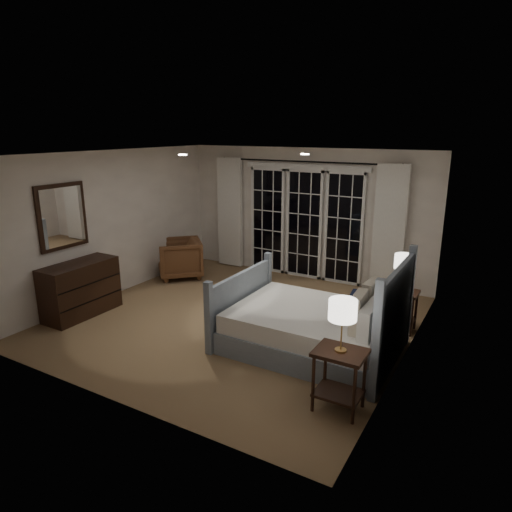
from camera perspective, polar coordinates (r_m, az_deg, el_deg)
The scene contains 20 objects.
floor at distance 7.10m, azimuth -2.43°, elevation -7.94°, with size 5.00×5.00×0.00m, color #816045.
ceiling at distance 6.52m, azimuth -2.68°, elevation 12.63°, with size 5.00×5.00×0.00m, color white.
wall_left at distance 8.28m, azimuth -17.35°, elevation 3.87°, with size 0.02×5.00×2.50m, color white.
wall_right at distance 5.80m, azimuth 18.81°, elevation -1.14°, with size 0.02×5.00×2.50m, color white.
wall_back at distance 8.86m, azimuth 6.16°, elevation 5.24°, with size 5.00×0.02×2.50m, color white.
wall_front at distance 4.87m, azimuth -18.53°, elevation -4.30°, with size 5.00×0.02×2.50m, color white.
french_doors at distance 8.86m, azimuth 6.03°, elevation 4.18°, with size 2.50×0.04×2.20m.
curtain_rod at distance 8.65m, azimuth 6.09°, elevation 11.66°, with size 0.03×0.03×3.50m, color black.
curtain_left at distance 9.55m, azimuth -3.27°, elevation 5.45°, with size 0.55×0.10×2.25m, color silver.
curtain_right at distance 8.26m, azimuth 16.33°, elevation 3.21°, with size 0.55×0.10×2.25m, color silver.
downlight_a at distance 6.67m, azimuth 6.13°, elevation 12.55°, with size 0.12×0.12×0.01m, color white.
downlight_b at distance 6.54m, azimuth -9.16°, elevation 12.38°, with size 0.12×0.12×0.01m, color white.
bed at distance 6.13m, azimuth 7.39°, elevation -8.73°, with size 2.21×1.58×1.29m.
nightstand_left at distance 4.90m, azimuth 10.39°, elevation -13.96°, with size 0.52×0.41×0.67m.
nightstand_right at distance 6.94m, azimuth 17.61°, elevation -5.78°, with size 0.46×0.37×0.60m.
lamp_left at distance 4.61m, azimuth 10.79°, elevation -6.72°, with size 0.29×0.29×0.55m.
lamp_right at distance 6.74m, azimuth 18.06°, elevation -0.73°, with size 0.28×0.28×0.54m.
armchair at distance 9.09m, azimuth -9.52°, elevation -0.28°, with size 0.81×0.83×0.76m, color brown.
dresser at distance 7.65m, azimuth -21.08°, elevation -3.86°, with size 0.51×1.19×0.85m.
mirror at distance 7.56m, azimuth -23.06°, elevation 4.56°, with size 0.05×0.85×1.00m.
Camera 1 is at (3.50, -5.49, 2.85)m, focal length 32.00 mm.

